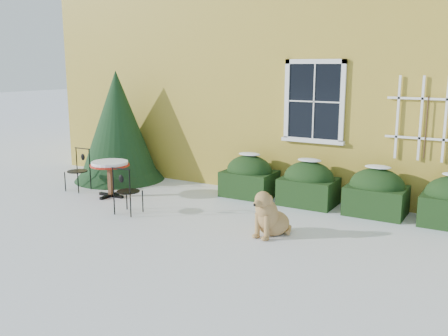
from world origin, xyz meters
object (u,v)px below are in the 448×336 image
Objects in this scene: evergreen_shrub at (118,137)px; patio_chair_near at (127,190)px; bistro_table at (110,167)px; dog at (269,217)px; patio_chair_far at (79,170)px.

evergreen_shrub reaches higher than patio_chair_near.
bistro_table is (0.93, -1.30, -0.41)m from evergreen_shrub.
patio_chair_near is at bearing -164.05° from dog.
bistro_table is at bearing -176.62° from dog.
bistro_table is at bearing -38.32° from patio_chair_near.
patio_chair_near is at bearing -34.46° from bistro_table.
patio_chair_far is 1.09× the size of dog.
patio_chair_far reaches higher than bistro_table.
dog is at bearing -179.24° from patio_chair_near.
patio_chair_near is at bearing -24.24° from patio_chair_far.
dog is at bearing -9.71° from patio_chair_far.
bistro_table is at bearing -6.93° from patio_chair_far.
patio_chair_far is at bearing 175.54° from bistro_table.
patio_chair_near is (1.11, -0.76, -0.18)m from bistro_table.
evergreen_shrub is 5.19m from dog.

